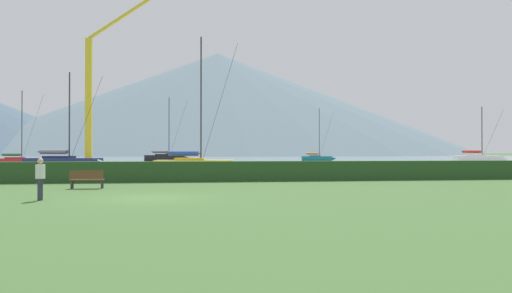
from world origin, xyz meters
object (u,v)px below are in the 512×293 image
sailboat_slip_5 (196,165)px  person_standing_walker (40,175)px  sailboat_slip_1 (479,158)px  park_bench_near_path (87,178)px  sailboat_slip_6 (166,158)px  sailboat_slip_0 (64,163)px  sailboat_slip_2 (18,161)px  sailboat_slip_3 (317,158)px  dock_crane (91,106)px

sailboat_slip_5 → person_standing_walker: 26.30m
sailboat_slip_1 → park_bench_near_path: bearing=-124.1°
sailboat_slip_6 → person_standing_walker: size_ratio=7.70×
sailboat_slip_0 → sailboat_slip_6: sailboat_slip_6 is taller
sailboat_slip_1 → park_bench_near_path: size_ratio=5.87×
sailboat_slip_2 → sailboat_slip_6: sailboat_slip_6 is taller
sailboat_slip_1 → sailboat_slip_3: sailboat_slip_3 is taller
sailboat_slip_5 → park_bench_near_path: bearing=-100.3°
sailboat_slip_2 → park_bench_near_path: sailboat_slip_2 is taller
sailboat_slip_0 → sailboat_slip_1: 68.54m
sailboat_slip_0 → sailboat_slip_3: sailboat_slip_3 is taller
sailboat_slip_1 → sailboat_slip_2: 74.46m
sailboat_slip_2 → sailboat_slip_3: 56.94m
sailboat_slip_5 → dock_crane: dock_crane is taller
sailboat_slip_6 → dock_crane: size_ratio=0.56×
sailboat_slip_3 → sailboat_slip_5: (-26.36, -53.40, 0.09)m
sailboat_slip_0 → sailboat_slip_2: (-10.08, 17.16, -0.13)m
person_standing_walker → sailboat_slip_3: bearing=71.0°
sailboat_slip_3 → dock_crane: (-39.46, -32.37, 7.30)m
sailboat_slip_3 → dock_crane: bearing=-125.0°
park_bench_near_path → dock_crane: bearing=101.7°
sailboat_slip_0 → sailboat_slip_2: bearing=134.2°
sailboat_slip_3 → sailboat_slip_2: bearing=-136.2°
sailboat_slip_6 → person_standing_walker: 78.18m
sailboat_slip_2 → park_bench_near_path: (17.88, -45.96, -0.08)m
sailboat_slip_3 → sailboat_slip_6: sailboat_slip_6 is taller
sailboat_slip_5 → dock_crane: 25.80m
sailboat_slip_1 → person_standing_walker: 82.16m
sailboat_slip_3 → park_bench_near_path: 79.67m
sailboat_slip_1 → dock_crane: 65.03m
sailboat_slip_0 → sailboat_slip_2: 19.90m
dock_crane → sailboat_slip_6: bearing=74.9°
sailboat_slip_1 → person_standing_walker: sailboat_slip_1 is taller
sailboat_slip_6 → dock_crane: 33.57m
sailboat_slip_0 → park_bench_near_path: sailboat_slip_0 is taller
sailboat_slip_1 → sailboat_slip_3: size_ratio=0.90×
sailboat_slip_3 → sailboat_slip_5: bearing=-100.7°
sailboat_slip_2 → sailboat_slip_3: size_ratio=0.95×
dock_crane → sailboat_slip_1: bearing=11.5°
sailboat_slip_5 → person_standing_walker: sailboat_slip_5 is taller
sailboat_slip_0 → person_standing_walker: sailboat_slip_0 is taller
sailboat_slip_2 → sailboat_slip_5: 35.69m
sailboat_slip_0 → person_standing_walker: (7.20, -34.85, 0.23)m
sailboat_slip_2 → sailboat_slip_1: bearing=8.7°
sailboat_slip_0 → person_standing_walker: bearing=-64.6°
dock_crane → sailboat_slip_0: bearing=-93.3°
sailboat_slip_2 → park_bench_near_path: bearing=-65.7°
sailboat_slip_3 → park_bench_near_path: size_ratio=6.53×
sailboat_slip_2 → sailboat_slip_6: size_ratio=0.82×
sailboat_slip_3 → sailboat_slip_6: bearing=-163.1°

